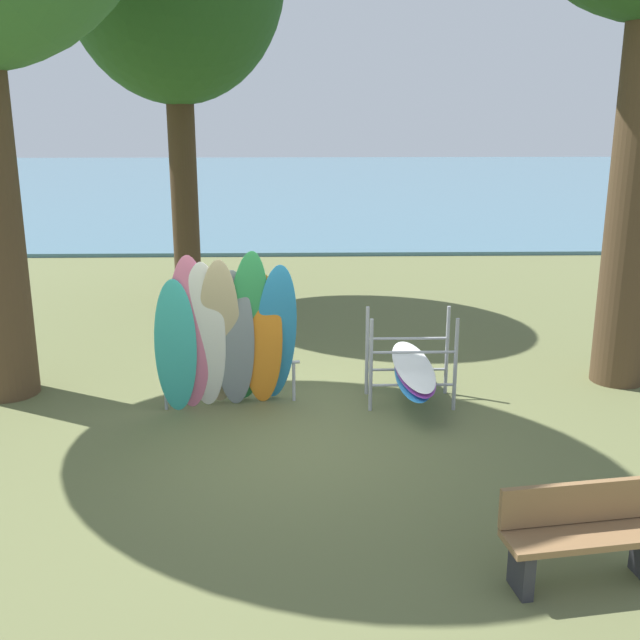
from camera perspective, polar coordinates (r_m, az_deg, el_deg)
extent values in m
plane|color=#60663D|center=(9.49, -2.43, -8.45)|extent=(80.00, 80.00, 0.00)
cube|color=#477084|center=(38.02, -1.70, 10.06)|extent=(80.00, 36.00, 0.10)
cylinder|color=#4C3823|center=(11.40, 22.61, 10.28)|extent=(0.75, 0.75, 6.06)
cylinder|color=#42301E|center=(15.67, -10.09, 10.33)|extent=(0.53, 0.53, 4.91)
ellipsoid|color=#38B2AD|center=(9.75, -10.66, -2.05)|extent=(0.61, 0.65, 1.90)
ellipsoid|color=pink|center=(9.72, -9.63, -1.15)|extent=(0.63, 0.80, 2.19)
ellipsoid|color=white|center=(9.75, -8.55, -1.31)|extent=(0.58, 0.80, 2.10)
ellipsoid|color=#C6B289|center=(9.76, -7.48, -1.13)|extent=(0.65, 0.99, 2.14)
ellipsoid|color=gray|center=(9.81, -6.41, -1.52)|extent=(0.57, 0.68, 1.97)
ellipsoid|color=#339E56|center=(9.80, -5.37, -0.74)|extent=(0.72, 1.04, 2.22)
ellipsoid|color=orange|center=(9.88, -4.30, -1.53)|extent=(0.57, 0.64, 1.91)
ellipsoid|color=#2D8ED1|center=(9.90, -3.27, -1.11)|extent=(0.66, 0.94, 2.03)
cylinder|color=#9EA0A5|center=(10.29, -11.40, -5.10)|extent=(0.04, 0.04, 0.55)
cylinder|color=#9EA0A5|center=(10.39, -1.96, -4.58)|extent=(0.04, 0.04, 0.55)
cylinder|color=#9EA0A5|center=(10.21, -6.70, -3.41)|extent=(1.85, 0.34, 0.04)
cylinder|color=#9EA0A5|center=(9.96, 3.80, -3.38)|extent=(0.05, 0.05, 1.25)
cylinder|color=#9EA0A5|center=(10.12, 10.02, -3.29)|extent=(0.05, 0.05, 1.25)
cylinder|color=#9EA0A5|center=(10.53, 3.51, -2.31)|extent=(0.05, 0.05, 1.25)
cylinder|color=#9EA0A5|center=(10.68, 9.41, -2.24)|extent=(0.05, 0.05, 1.25)
cylinder|color=#9EA0A5|center=(10.12, 6.88, -4.81)|extent=(1.10, 0.04, 0.04)
cylinder|color=#9EA0A5|center=(9.97, 6.97, -2.39)|extent=(1.10, 0.04, 0.04)
cylinder|color=#9EA0A5|center=(10.68, 6.43, -3.68)|extent=(1.10, 0.04, 0.04)
cylinder|color=#9EA0A5|center=(10.53, 6.51, -1.37)|extent=(1.10, 0.04, 0.04)
ellipsoid|color=#2D8ED1|center=(10.39, 6.95, -3.98)|extent=(0.65, 2.13, 0.06)
ellipsoid|color=purple|center=(10.37, 6.99, -3.66)|extent=(0.53, 2.11, 0.06)
ellipsoid|color=white|center=(10.35, 6.91, -3.35)|extent=(0.51, 2.10, 0.06)
cube|color=#2D2D33|center=(6.84, 14.71, -17.43)|extent=(0.15, 0.33, 0.42)
cube|color=olive|center=(6.94, 19.21, -14.95)|extent=(1.44, 0.60, 0.06)
cube|color=olive|center=(6.97, 18.66, -12.68)|extent=(1.39, 0.27, 0.36)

